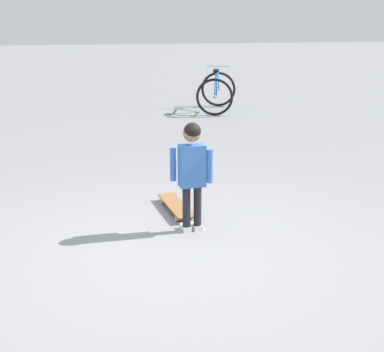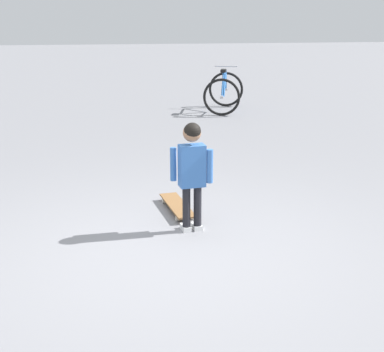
{
  "view_description": "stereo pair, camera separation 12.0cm",
  "coord_description": "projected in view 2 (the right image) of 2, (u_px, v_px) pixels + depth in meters",
  "views": [
    {
      "loc": [
        4.67,
        -0.46,
        2.14
      ],
      "look_at": [
        -0.53,
        0.27,
        0.55
      ],
      "focal_mm": 54.81,
      "sensor_mm": 36.0,
      "label": 1
    },
    {
      "loc": [
        4.68,
        -0.34,
        2.14
      ],
      "look_at": [
        -0.53,
        0.27,
        0.55
      ],
      "focal_mm": 54.81,
      "sensor_mm": 36.0,
      "label": 2
    }
  ],
  "objects": [
    {
      "name": "ground_plane",
      "position": [
        169.0,
        255.0,
        5.11
      ],
      "size": [
        50.0,
        50.0,
        0.0
      ],
      "primitive_type": "plane",
      "color": "gray"
    },
    {
      "name": "child_person",
      "position": [
        192.0,
        165.0,
        5.46
      ],
      "size": [
        0.21,
        0.39,
        1.06
      ],
      "color": "black",
      "rests_on": "ground"
    },
    {
      "name": "skateboard",
      "position": [
        177.0,
        206.0,
        6.15
      ],
      "size": [
        0.81,
        0.33,
        0.07
      ],
      "color": "olive",
      "rests_on": "ground"
    },
    {
      "name": "bicycle_near",
      "position": [
        224.0,
        92.0,
        11.57
      ],
      "size": [
        1.21,
        0.96,
        0.85
      ],
      "color": "black",
      "rests_on": "ground"
    }
  ]
}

